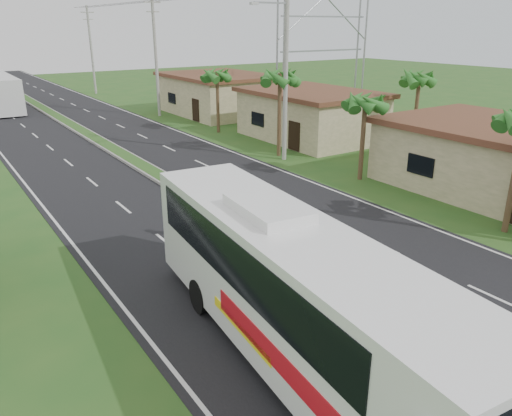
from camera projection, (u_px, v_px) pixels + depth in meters
ground at (425, 334)px, 14.28m from camera, size 180.00×180.00×0.00m
road_asphalt at (151, 172)px, 29.84m from camera, size 14.00×160.00×0.02m
median_strip at (150, 171)px, 29.81m from camera, size 1.20×160.00×0.18m
lane_edge_left at (31, 192)px, 26.33m from camera, size 0.12×160.00×0.01m
lane_edge_right at (245, 157)px, 33.35m from camera, size 0.12×160.00×0.01m
shop_near at (510, 160)px, 25.68m from camera, size 8.60×12.60×3.52m
shop_mid at (310, 114)px, 38.10m from camera, size 7.60×10.60×3.67m
shop_far at (219, 94)px, 48.96m from camera, size 8.60×11.60×3.82m
palm_verge_b at (365, 102)px, 27.04m from camera, size 2.40×2.40×5.05m
palm_verge_c at (280, 78)px, 31.91m from camera, size 2.40×2.40×5.85m
palm_verge_d at (217, 75)px, 39.37m from camera, size 2.40×2.40×5.25m
palm_behind_shop at (420, 78)px, 33.42m from camera, size 2.40×2.40×5.65m
utility_pole_b at (286, 60)px, 30.56m from camera, size 3.20×0.28×12.00m
utility_pole_c at (156, 55)px, 46.34m from camera, size 1.60×0.28×11.00m
utility_pole_d at (91, 49)px, 61.99m from camera, size 1.60×0.28×10.50m
billboard_lattice at (323, 41)px, 46.80m from camera, size 10.18×1.18×12.07m
coach_bus_main at (291, 285)px, 12.47m from camera, size 3.79×12.60×4.01m
coach_bus_far at (0, 91)px, 50.90m from camera, size 2.74×11.95×3.47m
motorcyclist at (212, 222)px, 19.76m from camera, size 1.63×0.71×2.43m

